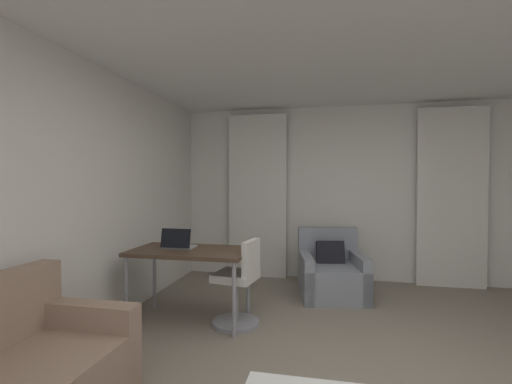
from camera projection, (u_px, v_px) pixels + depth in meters
wall_window at (349, 193)px, 5.31m from camera, size 5.12×0.06×2.60m
wall_left at (46, 202)px, 2.86m from camera, size 0.06×6.12×2.60m
ceiling at (375, 3)px, 2.31m from camera, size 5.12×6.12×0.06m
curtain_left_panel at (257, 196)px, 5.47m from camera, size 0.90×0.06×2.50m
curtain_right_panel at (452, 197)px, 4.90m from camera, size 0.90×0.06×2.50m
armchair at (332, 274)px, 4.56m from camera, size 0.93×0.98×0.84m
desk at (190, 256)px, 3.70m from camera, size 1.21×0.68×0.76m
desk_chair at (239, 287)px, 3.60m from camera, size 0.48×0.48×0.88m
laptop at (179, 244)px, 3.76m from camera, size 0.32×0.25×0.22m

